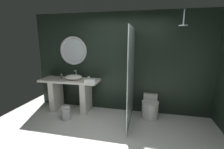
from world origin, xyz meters
TOP-DOWN VIEW (x-y plane):
  - back_wall_panel at (0.00, 1.90)m, footprint 4.80×0.10m
  - vanity_counter at (-1.31, 1.53)m, footprint 1.59×0.59m
  - vessel_sink at (-1.21, 1.54)m, footprint 0.47×0.38m
  - tumbler_cup at (-0.77, 1.51)m, footprint 0.07×0.07m
  - soap_dispenser at (-1.55, 1.52)m, footprint 0.05×0.05m
  - round_wall_mirror at (-1.31, 1.81)m, footprint 0.78×0.07m
  - shower_glass_panel at (0.35, 1.21)m, footprint 0.02×1.28m
  - rain_shower_head at (1.36, 1.33)m, footprint 0.17×0.17m
  - toilet at (0.81, 1.60)m, footprint 0.42×0.60m
  - waste_bin at (-1.19, 1.01)m, footprint 0.21×0.21m
  - folded_hand_towel at (-0.68, 1.34)m, footprint 0.29×0.21m

SIDE VIEW (x-z plane):
  - waste_bin at x=-1.19m, z-range 0.00..0.35m
  - toilet at x=0.81m, z-range -0.02..0.52m
  - vanity_counter at x=-1.31m, z-range 0.10..0.97m
  - folded_hand_towel at x=-0.68m, z-range 0.87..0.95m
  - tumbler_cup at x=-0.77m, z-range 0.87..0.98m
  - soap_dispenser at x=-1.55m, z-range 0.87..1.00m
  - vessel_sink at x=-1.21m, z-range 0.83..1.05m
  - shower_glass_panel at x=0.35m, z-range 0.00..2.17m
  - back_wall_panel at x=0.00m, z-range 0.00..2.60m
  - round_wall_mirror at x=-1.31m, z-range 1.22..2.01m
  - rain_shower_head at x=1.36m, z-range 2.06..2.38m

